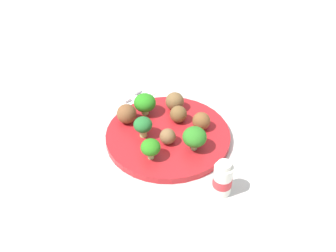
# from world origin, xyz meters

# --- Properties ---
(ground_plane) EXTENTS (4.00, 4.00, 0.00)m
(ground_plane) POSITION_xyz_m (0.00, 0.00, 0.00)
(ground_plane) COLOR beige
(plate) EXTENTS (0.28, 0.28, 0.02)m
(plate) POSITION_xyz_m (0.00, 0.00, 0.01)
(plate) COLOR red
(plate) RESTS_ON ground_plane
(broccoli_floret_mid_right) EXTENTS (0.05, 0.05, 0.05)m
(broccoli_floret_mid_right) POSITION_xyz_m (0.07, 0.01, 0.05)
(broccoli_floret_mid_right) COLOR #91BA72
(broccoli_floret_mid_right) RESTS_ON plate
(broccoli_floret_front_left) EXTENTS (0.04, 0.04, 0.05)m
(broccoli_floret_front_left) POSITION_xyz_m (-0.03, -0.05, 0.05)
(broccoli_floret_front_left) COLOR #A3CC6E
(broccoli_floret_front_left) RESTS_ON plate
(broccoli_floret_back_left) EXTENTS (0.05, 0.05, 0.05)m
(broccoli_floret_back_left) POSITION_xyz_m (-0.09, 0.00, 0.05)
(broccoli_floret_back_left) COLOR #A4CC74
(broccoli_floret_back_left) RESTS_ON plate
(broccoli_floret_center) EXTENTS (0.04, 0.04, 0.05)m
(broccoli_floret_center) POSITION_xyz_m (0.04, -0.08, 0.04)
(broccoli_floret_center) COLOR #A3D077
(broccoli_floret_center) RESTS_ON plate
(meatball_mid_right) EXTENTS (0.04, 0.04, 0.04)m
(meatball_mid_right) POSITION_xyz_m (0.03, 0.07, 0.04)
(meatball_mid_right) COLOR brown
(meatball_mid_right) RESTS_ON plate
(meatball_far_rim) EXTENTS (0.04, 0.04, 0.04)m
(meatball_far_rim) POSITION_xyz_m (-0.02, 0.05, 0.04)
(meatball_far_rim) COLOR brown
(meatball_far_rim) RESTS_ON plate
(meatball_near_rim) EXTENTS (0.05, 0.05, 0.05)m
(meatball_near_rim) POSITION_xyz_m (-0.09, -0.05, 0.04)
(meatball_near_rim) COLOR brown
(meatball_near_rim) RESTS_ON plate
(meatball_back_right) EXTENTS (0.04, 0.04, 0.04)m
(meatball_back_right) POSITION_xyz_m (-0.06, 0.07, 0.04)
(meatball_back_right) COLOR brown
(meatball_back_right) RESTS_ON plate
(meatball_front_left) EXTENTS (0.04, 0.04, 0.04)m
(meatball_front_left) POSITION_xyz_m (0.03, -0.02, 0.03)
(meatball_front_left) COLOR brown
(meatball_front_left) RESTS_ON plate
(napkin) EXTENTS (0.18, 0.13, 0.01)m
(napkin) POSITION_xyz_m (-0.24, 0.02, 0.00)
(napkin) COLOR white
(napkin) RESTS_ON ground_plane
(fork) EXTENTS (0.12, 0.03, 0.01)m
(fork) POSITION_xyz_m (-0.23, 0.04, 0.01)
(fork) COLOR silver
(fork) RESTS_ON napkin
(knife) EXTENTS (0.15, 0.02, 0.01)m
(knife) POSITION_xyz_m (-0.23, 0.00, 0.01)
(knife) COLOR white
(knife) RESTS_ON napkin
(yogurt_bottle) EXTENTS (0.04, 0.04, 0.08)m
(yogurt_bottle) POSITION_xyz_m (0.19, -0.01, 0.04)
(yogurt_bottle) COLOR white
(yogurt_bottle) RESTS_ON ground_plane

